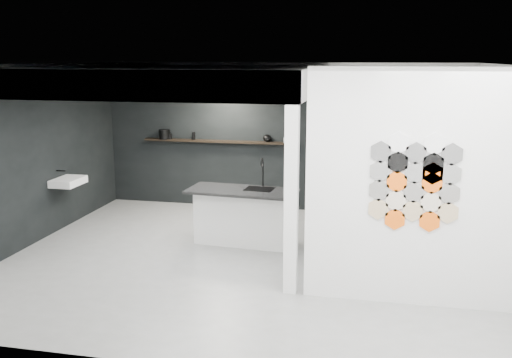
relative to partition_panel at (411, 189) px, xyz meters
The scene contains 17 objects.
floor 2.82m from the partition_panel, 155.80° to the left, with size 7.00×6.00×0.01m, color slate.
partition_panel is the anchor object (origin of this frame).
bay_clad_back 5.31m from the partition_panel, 131.60° to the left, with size 4.40×0.04×2.35m, color black.
bay_clad_left 6.04m from the partition_panel, 160.65° to the left, with size 0.04×4.00×2.35m, color black.
bulkhead 4.21m from the partition_panel, 150.43° to the left, with size 4.40×4.00×0.40m, color silver.
corner_column 1.42m from the partition_panel, behind, with size 0.16×0.16×2.35m, color silver.
fascia_beam 3.71m from the partition_panel, behind, with size 4.40×0.16×0.40m, color silver.
wall_basin 5.78m from the partition_panel, 161.77° to the left, with size 0.40×0.60×0.12m, color silver.
display_shelf 5.17m from the partition_panel, 131.55° to the left, with size 3.00×0.15×0.04m, color black.
kitchen_island 3.13m from the partition_panel, 144.28° to the left, with size 1.73×0.86×1.35m.
stockpot 5.95m from the partition_panel, 139.50° to the left, with size 0.22×0.22×0.18m, color black.
kettle 4.58m from the partition_panel, 122.45° to the left, with size 0.17×0.17×0.14m, color black.
glass_bowl 4.39m from the partition_panel, 118.23° to the left, with size 0.13×0.13×0.10m, color gray.
glass_vase 4.39m from the partition_panel, 118.23° to the left, with size 0.10×0.10×0.13m, color gray.
bottle_dark 5.51m from the partition_panel, 135.41° to the left, with size 0.06×0.06×0.15m, color black.
utensil_cup 5.87m from the partition_panel, 138.82° to the left, with size 0.08×0.08×0.10m, color black.
hex_tile_cluster 0.14m from the partition_panel, 68.73° to the right, with size 1.04×0.02×1.16m.
Camera 1 is at (1.81, -7.68, 2.90)m, focal length 40.00 mm.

